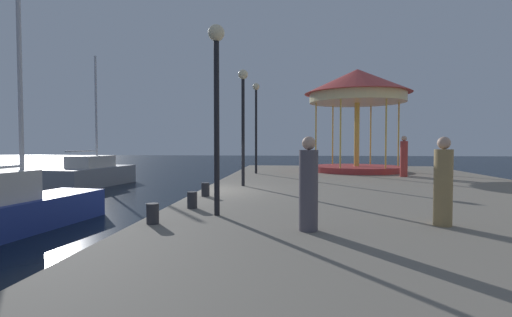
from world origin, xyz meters
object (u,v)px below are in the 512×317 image
carousel (357,95)px  person_by_the_water (404,158)px  lamp_post_mid_promenade (243,106)px  person_far_corner (309,187)px  lamp_post_far_end (256,112)px  sailboat_grey (92,174)px  bollard_north (153,214)px  sailboat_blue (5,210)px  bollard_south (192,200)px  person_near_carousel (443,184)px  lamp_post_near_edge (216,85)px  bollard_center (205,190)px

carousel → person_by_the_water: carousel is taller
lamp_post_mid_promenade → person_far_corner: 7.70m
carousel → lamp_post_far_end: (-5.39, -1.94, -1.06)m
person_far_corner → person_by_the_water: 12.59m
sailboat_grey → bollard_north: size_ratio=18.02×
sailboat_blue → bollard_south: (5.00, -0.21, 0.35)m
sailboat_blue → bollard_north: bearing=-23.5°
carousel → bollard_south: size_ratio=14.41×
sailboat_blue → bollard_north: sailboat_blue is taller
sailboat_grey → lamp_post_mid_promenade: sailboat_grey is taller
carousel → person_by_the_water: 4.90m
lamp_post_mid_promenade → lamp_post_far_end: size_ratio=0.91×
sailboat_blue → person_near_carousel: bearing=-9.3°
bollard_north → bollard_south: bearing=80.7°
person_by_the_water → carousel: bearing=117.0°
lamp_post_mid_promenade → lamp_post_near_edge: bearing=-88.2°
lamp_post_mid_promenade → lamp_post_far_end: lamp_post_far_end is taller
bollard_south → bollard_north: same height
lamp_post_near_edge → bollard_center: size_ratio=10.28×
lamp_post_near_edge → person_far_corner: 3.09m
person_far_corner → sailboat_grey: bearing=130.3°
lamp_post_near_edge → bollard_south: 2.86m
bollard_south → lamp_post_near_edge: bearing=-47.1°
lamp_post_mid_promenade → person_near_carousel: 8.23m
sailboat_grey → carousel: 15.22m
bollard_center → lamp_post_mid_promenade: bearing=75.4°
lamp_post_near_edge → person_near_carousel: (4.49, -0.64, -2.04)m
lamp_post_near_edge → lamp_post_mid_promenade: bearing=91.8°
carousel → person_far_corner: 15.56m
lamp_post_far_end → person_near_carousel: lamp_post_far_end is taller
sailboat_grey → carousel: sailboat_grey is taller
carousel → person_near_carousel: 14.59m
lamp_post_mid_promenade → person_by_the_water: bearing=33.0°
carousel → lamp_post_far_end: bearing=-160.2°
sailboat_grey → bollard_center: 12.44m
bollard_north → person_near_carousel: (5.56, 0.37, 0.59)m
bollard_north → person_far_corner: bearing=-5.7°
lamp_post_mid_promenade → bollard_center: 4.01m
sailboat_blue → bollard_south: sailboat_blue is taller
bollard_south → person_by_the_water: size_ratio=0.21×
sailboat_blue → bollard_south: size_ratio=18.98×
carousel → lamp_post_near_edge: bearing=-110.7°
person_far_corner → person_by_the_water: bearing=67.4°
bollard_south → lamp_post_far_end: bearing=87.3°
carousel → person_near_carousel: (-0.64, -14.18, -3.40)m
bollard_south → carousel: bearing=65.1°
person_by_the_water → lamp_post_near_edge: bearing=-123.3°
lamp_post_mid_promenade → person_far_corner: lamp_post_mid_promenade is taller
sailboat_blue → lamp_post_mid_promenade: (5.59, 4.76, 3.06)m
bollard_north → person_near_carousel: size_ratio=0.24×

